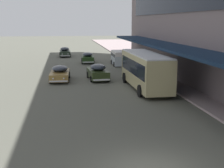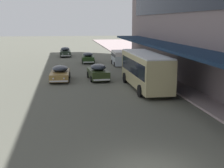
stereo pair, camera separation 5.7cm
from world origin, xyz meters
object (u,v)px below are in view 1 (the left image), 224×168
at_px(sedan_second_near, 98,72).
at_px(sedan_trailing_near, 65,52).
at_px(transit_bus_kerbside_front, 145,69).
at_px(sedan_trailing_mid, 88,58).
at_px(vw_van, 119,57).
at_px(sedan_far_back, 60,73).

relative_size(sedan_second_near, sedan_trailing_near, 0.97).
relative_size(transit_bus_kerbside_front, sedan_trailing_mid, 2.12).
distance_m(transit_bus_kerbside_front, vw_van, 15.74).
xyz_separation_m(sedan_trailing_mid, sedan_second_near, (-0.01, -13.59, 0.05)).
bearing_deg(vw_van, transit_bus_kerbside_front, -91.65).
distance_m(sedan_trailing_mid, sedan_second_near, 13.59).
bearing_deg(sedan_far_back, sedan_second_near, -3.73).
height_order(transit_bus_kerbside_front, vw_van, transit_bus_kerbside_front).
xyz_separation_m(transit_bus_kerbside_front, vw_van, (0.45, 15.72, -0.76)).
xyz_separation_m(transit_bus_kerbside_front, sedan_trailing_mid, (-3.67, 18.82, -1.09)).
distance_m(sedan_second_near, sedan_trailing_near, 22.90).
distance_m(sedan_trailing_near, vw_van, 14.24).
height_order(sedan_second_near, sedan_trailing_near, sedan_second_near).
height_order(sedan_far_back, sedan_second_near, sedan_second_near).
bearing_deg(vw_van, sedan_trailing_near, 121.11).
xyz_separation_m(sedan_trailing_mid, sedan_trailing_near, (-3.23, 9.08, 0.02)).
bearing_deg(sedan_second_near, sedan_trailing_mid, 89.95).
relative_size(sedan_trailing_mid, vw_van, 0.96).
xyz_separation_m(transit_bus_kerbside_front, sedan_trailing_near, (-6.90, 27.90, -1.07)).
bearing_deg(transit_bus_kerbside_front, sedan_trailing_near, 103.90).
height_order(sedan_trailing_mid, sedan_trailing_near, sedan_trailing_near).
relative_size(sedan_far_back, sedan_second_near, 1.09).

